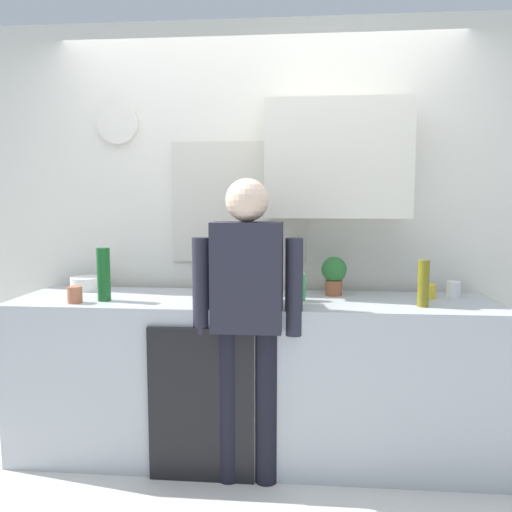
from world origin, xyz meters
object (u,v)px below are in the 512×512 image
object	(u,v)px
bottle_green_wine	(104,274)
cup_white_mug	(453,289)
storage_canister	(215,278)
person_at_sink	(247,306)
bottle_olive_oil	(423,283)
coffee_maker	(250,277)
cup_yellow_cup	(429,291)
dish_soap	(300,287)
mixing_bowl	(89,283)
bottle_red_vinegar	(277,281)
cup_terracotta_mug	(75,295)
potted_plant	(334,273)

from	to	relation	value
bottle_green_wine	cup_white_mug	xyz separation A→B (m)	(1.98, 0.27, -0.10)
storage_canister	person_at_sink	world-z (taller)	person_at_sink
bottle_olive_oil	storage_canister	bearing A→B (deg)	164.13
bottle_green_wine	person_at_sink	world-z (taller)	person_at_sink
coffee_maker	person_at_sink	bearing A→B (deg)	-89.01
cup_yellow_cup	dish_soap	xyz separation A→B (m)	(-0.74, -0.11, 0.04)
bottle_olive_oil	bottle_green_wine	bearing A→B (deg)	179.95
cup_yellow_cup	storage_canister	size ratio (longest dim) A/B	0.50
bottle_green_wine	mixing_bowl	world-z (taller)	bottle_green_wine
bottle_red_vinegar	person_at_sink	world-z (taller)	person_at_sink
cup_terracotta_mug	dish_soap	bearing A→B (deg)	8.71
cup_terracotta_mug	storage_canister	size ratio (longest dim) A/B	0.54
bottle_green_wine	mixing_bowl	size ratio (longest dim) A/B	1.36
bottle_olive_oil	cup_terracotta_mug	world-z (taller)	bottle_olive_oil
cup_terracotta_mug	potted_plant	bearing A→B (deg)	14.23
person_at_sink	potted_plant	bearing A→B (deg)	33.88
potted_plant	mixing_bowl	bearing A→B (deg)	177.82
potted_plant	person_at_sink	bearing A→B (deg)	-135.48
dish_soap	storage_canister	distance (m)	0.57
coffee_maker	bottle_green_wine	bearing A→B (deg)	179.70
bottle_olive_oil	cup_terracotta_mug	xyz separation A→B (m)	(-1.89, -0.08, -0.08)
coffee_maker	cup_white_mug	distance (m)	1.20
bottle_olive_oil	potted_plant	bearing A→B (deg)	147.61
storage_canister	bottle_red_vinegar	bearing A→B (deg)	-30.42
coffee_maker	cup_terracotta_mug	world-z (taller)	coffee_maker
bottle_red_vinegar	bottle_green_wine	xyz separation A→B (m)	(-0.97, -0.10, 0.04)
bottle_green_wine	potted_plant	bearing A→B (deg)	12.42
bottle_olive_oil	dish_soap	bearing A→B (deg)	170.12
dish_soap	bottle_olive_oil	bearing A→B (deg)	-9.88
bottle_red_vinegar	mixing_bowl	distance (m)	1.24
mixing_bowl	bottle_olive_oil	bearing A→B (deg)	-9.86
bottle_green_wine	dish_soap	bearing A→B (deg)	5.80
cup_white_mug	bottle_red_vinegar	bearing A→B (deg)	-170.36
bottle_red_vinegar	bottle_olive_oil	world-z (taller)	bottle_olive_oil
bottle_green_wine	coffee_maker	bearing A→B (deg)	-0.30
person_at_sink	bottle_red_vinegar	bearing A→B (deg)	52.04
cup_white_mug	dish_soap	size ratio (longest dim) A/B	0.53
mixing_bowl	storage_canister	distance (m)	0.81
storage_canister	cup_yellow_cup	bearing A→B (deg)	-5.16
bottle_red_vinegar	mixing_bowl	xyz separation A→B (m)	(-1.21, 0.25, -0.07)
storage_canister	coffee_maker	bearing A→B (deg)	-52.98
mixing_bowl	cup_yellow_cup	bearing A→B (deg)	-3.44
coffee_maker	bottle_olive_oil	world-z (taller)	coffee_maker
bottle_red_vinegar	potted_plant	xyz separation A→B (m)	(0.33, 0.19, 0.02)
person_at_sink	bottle_olive_oil	bearing A→B (deg)	0.01
cup_white_mug	storage_canister	xyz separation A→B (m)	(-1.41, 0.06, 0.04)
bottle_olive_oil	potted_plant	size ratio (longest dim) A/B	1.09
bottle_green_wine	storage_canister	xyz separation A→B (m)	(0.57, 0.33, -0.06)
bottle_green_wine	potted_plant	world-z (taller)	bottle_green_wine
bottle_green_wine	cup_yellow_cup	bearing A→B (deg)	6.82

